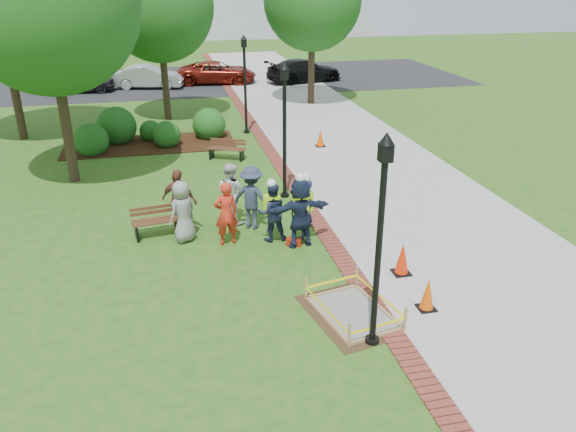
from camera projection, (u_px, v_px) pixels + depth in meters
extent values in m
plane|color=#285116|center=(279.00, 275.00, 13.50)|extent=(100.00, 100.00, 0.00)
cube|color=#9E9E99|center=(346.00, 146.00, 23.44)|extent=(6.00, 60.00, 0.02)
cube|color=maroon|center=(270.00, 151.00, 22.78)|extent=(0.50, 60.00, 0.03)
cube|color=#381E0F|center=(150.00, 144.00, 23.60)|extent=(7.00, 3.00, 0.05)
cube|color=black|center=(196.00, 80.00, 37.62)|extent=(36.00, 12.00, 0.01)
cube|color=#47331E|center=(353.00, 314.00, 11.97)|extent=(2.13, 2.60, 0.01)
cube|color=gray|center=(353.00, 313.00, 11.96)|extent=(1.54, 2.01, 0.04)
cube|color=tan|center=(353.00, 313.00, 11.96)|extent=(1.68, 2.15, 0.08)
cube|color=tan|center=(353.00, 303.00, 11.86)|extent=(1.72, 2.18, 0.55)
cube|color=yellow|center=(353.00, 302.00, 11.85)|extent=(1.66, 2.13, 0.06)
cube|color=brown|center=(160.00, 220.00, 15.35)|extent=(1.55, 0.66, 0.04)
cube|color=brown|center=(158.00, 209.00, 15.47)|extent=(1.49, 0.26, 0.24)
cube|color=black|center=(161.00, 228.00, 15.45)|extent=(1.42, 0.70, 0.44)
cube|color=brown|center=(226.00, 149.00, 21.62)|extent=(1.46, 0.97, 0.04)
cube|color=brown|center=(228.00, 142.00, 21.74)|extent=(1.30, 0.63, 0.23)
cube|color=black|center=(227.00, 154.00, 21.71)|extent=(1.36, 0.97, 0.41)
cube|color=black|center=(426.00, 308.00, 12.13)|extent=(0.38, 0.38, 0.05)
cone|color=#E54D07|center=(428.00, 293.00, 11.98)|extent=(0.30, 0.30, 0.70)
cube|color=black|center=(401.00, 273.00, 13.55)|extent=(0.42, 0.42, 0.05)
cone|color=red|center=(402.00, 258.00, 13.39)|extent=(0.33, 0.33, 0.77)
cube|color=black|center=(320.00, 146.00, 23.36)|extent=(0.39, 0.39, 0.05)
cone|color=#F84B07|center=(320.00, 137.00, 23.20)|extent=(0.31, 0.31, 0.71)
cube|color=maroon|center=(294.00, 242.00, 14.94)|extent=(0.45, 0.36, 0.20)
cylinder|color=black|center=(378.00, 257.00, 10.31)|extent=(0.12, 0.12, 3.80)
cube|color=black|center=(386.00, 152.00, 9.51)|extent=(0.22, 0.22, 0.32)
cone|color=black|center=(387.00, 138.00, 9.41)|extent=(0.28, 0.28, 0.22)
cylinder|color=black|center=(372.00, 340.00, 11.05)|extent=(0.28, 0.28, 0.10)
cylinder|color=black|center=(285.00, 140.00, 17.46)|extent=(0.12, 0.12, 3.80)
cube|color=black|center=(284.00, 74.00, 16.65)|extent=(0.22, 0.22, 0.32)
cone|color=black|center=(284.00, 66.00, 16.55)|extent=(0.28, 0.28, 0.22)
cylinder|color=black|center=(285.00, 195.00, 18.20)|extent=(0.28, 0.28, 0.10)
cylinder|color=black|center=(245.00, 91.00, 24.60)|extent=(0.12, 0.12, 3.80)
cube|color=black|center=(244.00, 43.00, 23.80)|extent=(0.22, 0.22, 0.32)
cone|color=black|center=(244.00, 37.00, 23.70)|extent=(0.28, 0.28, 0.22)
cylinder|color=black|center=(247.00, 132.00, 25.35)|extent=(0.28, 0.28, 0.10)
cylinder|color=#3D2D1E|center=(64.00, 112.00, 18.63)|extent=(0.34, 0.34, 4.81)
sphere|color=#1B4E16|center=(46.00, 2.00, 17.25)|extent=(5.73, 5.73, 5.73)
cylinder|color=#3D2D1E|center=(164.00, 74.00, 26.90)|extent=(0.33, 0.33, 4.32)
sphere|color=#1B4E16|center=(159.00, 6.00, 25.66)|extent=(5.08, 5.08, 5.08)
cylinder|color=#3D2D1E|center=(311.00, 63.00, 30.11)|extent=(0.35, 0.35, 4.37)
sphere|color=#1B4E16|center=(312.00, 1.00, 28.86)|extent=(5.07, 5.07, 5.07)
cylinder|color=#3D2D1E|center=(12.00, 78.00, 23.50)|extent=(0.35, 0.35, 5.17)
sphere|color=#1B4E16|center=(93.00, 154.00, 22.37)|extent=(1.36, 1.36, 1.36)
sphere|color=#1B4E16|center=(119.00, 143.00, 23.93)|extent=(1.65, 1.65, 1.65)
sphere|color=#1B4E16|center=(168.00, 146.00, 23.43)|extent=(1.15, 1.15, 1.15)
sphere|color=#1B4E16|center=(210.00, 138.00, 24.57)|extent=(1.43, 1.43, 1.43)
sphere|color=#1B4E16|center=(152.00, 140.00, 24.25)|extent=(0.94, 0.94, 0.94)
imported|color=gray|center=(183.00, 212.00, 14.92)|extent=(0.64, 0.61, 1.70)
imported|color=red|center=(226.00, 214.00, 14.73)|extent=(0.60, 0.42, 1.74)
imported|color=silver|center=(231.00, 193.00, 16.03)|extent=(0.66, 0.66, 1.78)
imported|color=brown|center=(179.00, 201.00, 15.48)|extent=(0.68, 0.61, 1.79)
imported|color=#2C344E|center=(252.00, 198.00, 15.67)|extent=(0.69, 0.63, 1.82)
imported|color=#1B2F48|center=(300.00, 213.00, 14.63)|extent=(0.64, 0.45, 1.88)
cube|color=#A8E413|center=(300.00, 203.00, 14.52)|extent=(0.42, 0.26, 0.52)
sphere|color=white|center=(300.00, 178.00, 14.24)|extent=(0.25, 0.25, 0.25)
imported|color=#161C3B|center=(304.00, 209.00, 15.08)|extent=(0.62, 0.63, 1.69)
cube|color=#A8E413|center=(305.00, 201.00, 14.99)|extent=(0.42, 0.26, 0.52)
sphere|color=white|center=(305.00, 179.00, 14.73)|extent=(0.25, 0.25, 0.25)
imported|color=#1A2146|center=(272.00, 213.00, 14.96)|extent=(0.52, 0.34, 1.62)
cube|color=#A8E413|center=(272.00, 205.00, 14.87)|extent=(0.42, 0.26, 0.52)
sphere|color=white|center=(271.00, 183.00, 14.63)|extent=(0.25, 0.25, 0.25)
imported|color=#252527|center=(79.00, 92.00, 33.82)|extent=(2.18, 4.85, 1.57)
imported|color=#B5B4BA|center=(150.00, 88.00, 34.99)|extent=(2.94, 4.94, 1.51)
imported|color=maroon|center=(218.00, 83.00, 36.54)|extent=(2.61, 4.87, 1.52)
imported|color=black|center=(304.00, 82.00, 36.99)|extent=(3.26, 5.24, 1.59)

